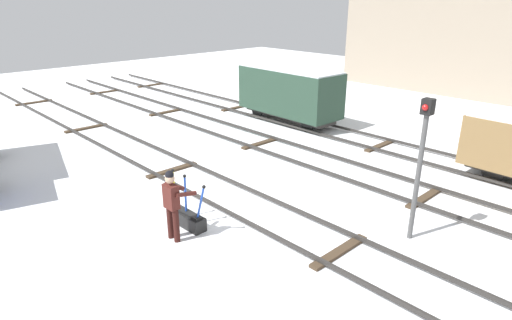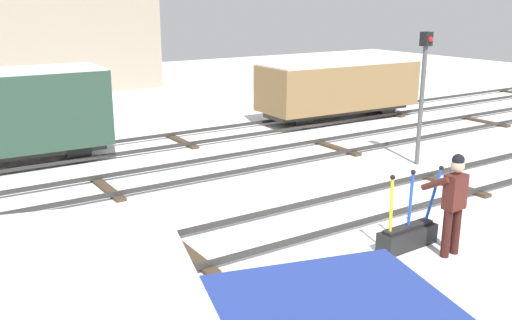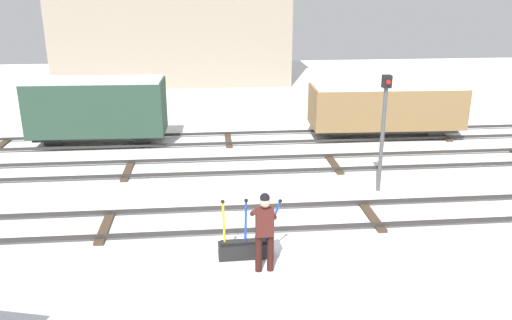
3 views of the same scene
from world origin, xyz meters
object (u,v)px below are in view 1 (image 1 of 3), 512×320
(rail_worker, at_px, (172,201))
(freight_car_back_track, at_px, (289,92))
(signal_post, at_px, (421,156))
(switch_lever_frame, at_px, (187,217))

(rail_worker, bearing_deg, freight_car_back_track, 116.49)
(signal_post, bearing_deg, freight_car_back_track, 148.54)
(switch_lever_frame, bearing_deg, signal_post, 38.54)
(switch_lever_frame, height_order, rail_worker, rail_worker)
(switch_lever_frame, height_order, freight_car_back_track, freight_car_back_track)
(switch_lever_frame, height_order, signal_post, signal_post)
(switch_lever_frame, xyz_separation_m, freight_car_back_track, (-4.95, 9.35, 1.22))
(rail_worker, xyz_separation_m, signal_post, (3.97, 4.27, 1.14))
(switch_lever_frame, relative_size, freight_car_back_track, 0.29)
(rail_worker, distance_m, freight_car_back_track, 11.30)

